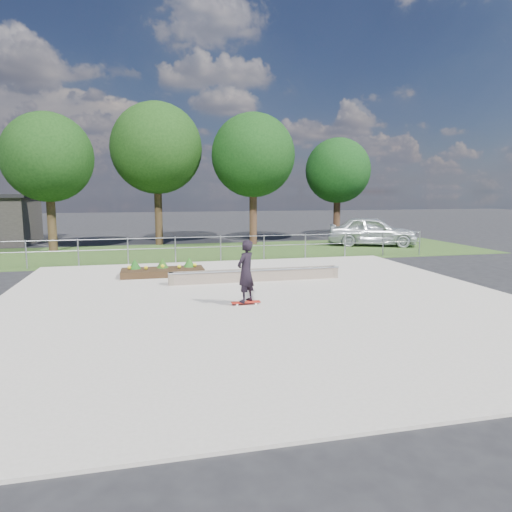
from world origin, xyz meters
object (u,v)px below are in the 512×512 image
at_px(planter_bed, 163,270).
at_px(skateboarder, 246,271).
at_px(grind_ledge, 256,275).
at_px(parked_car, 372,231).

relative_size(planter_bed, skateboarder, 1.68).
xyz_separation_m(grind_ledge, planter_bed, (-3.12, 1.85, -0.02)).
bearing_deg(grind_ledge, skateboarder, -107.95).
bearing_deg(grind_ledge, parked_car, 44.68).
height_order(skateboarder, parked_car, skateboarder).
height_order(grind_ledge, skateboarder, skateboarder).
distance_m(grind_ledge, skateboarder, 3.48).
bearing_deg(parked_car, skateboarder, 163.45).
relative_size(planter_bed, parked_car, 0.59).
distance_m(planter_bed, parked_car, 14.21).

